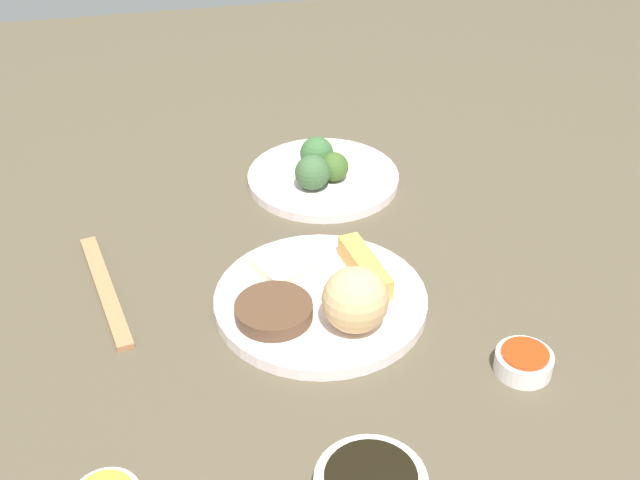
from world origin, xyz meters
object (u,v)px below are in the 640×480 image
object	(u,v)px
chopsticks_pair	(105,290)
sauce_ramekin_sweet_and_sour	(524,363)
main_plate	(321,301)
broccoli_plate	(323,178)

from	to	relation	value
chopsticks_pair	sauce_ramekin_sweet_and_sour	bearing A→B (deg)	62.35
main_plate	broccoli_plate	world-z (taller)	main_plate
broccoli_plate	chopsticks_pair	xyz separation A→B (m)	(0.20, -0.32, -0.00)
broccoli_plate	chopsticks_pair	size ratio (longest dim) A/B	0.98
main_plate	broccoli_plate	distance (m)	0.29
sauce_ramekin_sweet_and_sour	chopsticks_pair	distance (m)	0.51
main_plate	broccoli_plate	xyz separation A→B (m)	(-0.28, 0.06, -0.00)
sauce_ramekin_sweet_and_sour	chopsticks_pair	xyz separation A→B (m)	(-0.24, -0.46, -0.01)
main_plate	sauce_ramekin_sweet_and_sour	xyz separation A→B (m)	(0.16, 0.20, 0.00)
main_plate	chopsticks_pair	distance (m)	0.27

